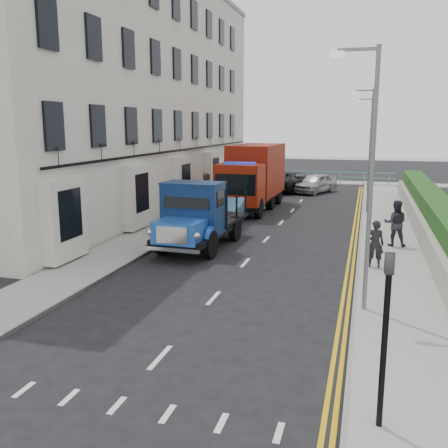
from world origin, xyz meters
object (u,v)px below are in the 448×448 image
lamp_near (367,166)px  bedford_lorry (195,220)px  lamp_far (369,139)px  pedestrian_east_near (375,244)px  red_lorry (253,175)px  parked_car_front (197,216)px  lamp_mid (368,144)px

lamp_near → bedford_lorry: size_ratio=1.17×
lamp_far → pedestrian_east_near: (0.41, -21.65, -3.04)m
pedestrian_east_near → red_lorry: bearing=-57.9°
lamp_far → parked_car_front: bearing=-114.6°
lamp_mid → red_lorry: lamp_mid is taller
red_lorry → bedford_lorry: bearing=-88.5°
lamp_mid → bedford_lorry: 12.89m
pedestrian_east_near → parked_car_front: bearing=-28.7°
lamp_far → bedford_lorry: bearing=-107.6°
lamp_mid → red_lorry: (-6.58, -0.10, -1.94)m
lamp_near → red_lorry: 17.31m
lamp_far → red_lorry: 12.21m
lamp_near → pedestrian_east_near: 5.32m
lamp_far → pedestrian_east_near: lamp_far is taller
lamp_far → bedford_lorry: lamp_far is taller
red_lorry → parked_car_front: size_ratio=1.75×
lamp_near → red_lorry: lamp_near is taller
lamp_mid → lamp_far: bearing=90.0°
lamp_mid → lamp_far: 10.00m
pedestrian_east_near → bedford_lorry: bearing=-6.5°
lamp_mid → pedestrian_east_near: (0.41, -11.65, -3.04)m
lamp_near → parked_car_front: size_ratio=1.65×
lamp_near → lamp_far: 26.00m
lamp_mid → parked_car_front: size_ratio=1.65×
lamp_near → pedestrian_east_near: lamp_near is taller
lamp_near → lamp_mid: bearing=90.0°
bedford_lorry → parked_car_front: 3.97m
bedford_lorry → pedestrian_east_near: bearing=-4.8°
lamp_mid → bedford_lorry: (-6.58, -10.74, -2.72)m
lamp_near → bedford_lorry: lamp_near is taller
lamp_mid → lamp_far: (0.00, 10.00, 0.00)m
lamp_near → lamp_far: (0.00, 26.00, 0.00)m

